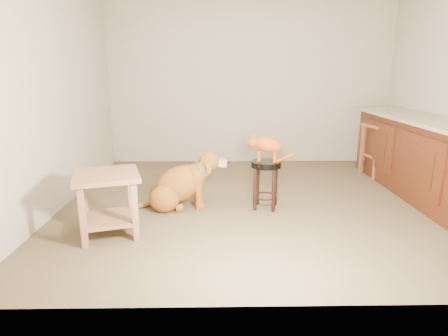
{
  "coord_description": "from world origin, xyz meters",
  "views": [
    {
      "loc": [
        -0.52,
        -4.1,
        1.47
      ],
      "look_at": [
        -0.46,
        -0.18,
        0.45
      ],
      "focal_mm": 30.0,
      "sensor_mm": 36.0,
      "label": 1
    }
  ],
  "objects_px": {
    "side_table": "(108,194)",
    "tabby_kitten": "(266,145)",
    "golden_retriever": "(179,186)",
    "wood_stool": "(379,149)",
    "padded_stool": "(266,175)"
  },
  "relations": [
    {
      "from": "side_table",
      "to": "tabby_kitten",
      "type": "bearing_deg",
      "value": 23.64
    },
    {
      "from": "golden_retriever",
      "to": "tabby_kitten",
      "type": "height_order",
      "value": "tabby_kitten"
    },
    {
      "from": "wood_stool",
      "to": "tabby_kitten",
      "type": "xyz_separation_m",
      "value": [
        -1.78,
        -1.25,
        0.31
      ]
    },
    {
      "from": "padded_stool",
      "to": "tabby_kitten",
      "type": "distance_m",
      "value": 0.33
    },
    {
      "from": "wood_stool",
      "to": "tabby_kitten",
      "type": "relative_size",
      "value": 1.46
    },
    {
      "from": "padded_stool",
      "to": "tabby_kitten",
      "type": "height_order",
      "value": "tabby_kitten"
    },
    {
      "from": "golden_retriever",
      "to": "tabby_kitten",
      "type": "bearing_deg",
      "value": -9.4
    },
    {
      "from": "padded_stool",
      "to": "tabby_kitten",
      "type": "xyz_separation_m",
      "value": [
        -0.01,
        0.0,
        0.33
      ]
    },
    {
      "from": "golden_retriever",
      "to": "tabby_kitten",
      "type": "relative_size",
      "value": 2.03
    },
    {
      "from": "padded_stool",
      "to": "golden_retriever",
      "type": "distance_m",
      "value": 0.95
    },
    {
      "from": "padded_stool",
      "to": "tabby_kitten",
      "type": "relative_size",
      "value": 1.03
    },
    {
      "from": "wood_stool",
      "to": "golden_retriever",
      "type": "height_order",
      "value": "wood_stool"
    },
    {
      "from": "padded_stool",
      "to": "wood_stool",
      "type": "bearing_deg",
      "value": 35.26
    },
    {
      "from": "side_table",
      "to": "golden_retriever",
      "type": "bearing_deg",
      "value": 50.49
    },
    {
      "from": "wood_stool",
      "to": "tabby_kitten",
      "type": "distance_m",
      "value": 2.2
    }
  ]
}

